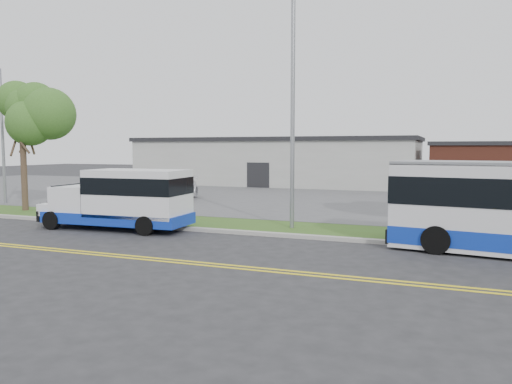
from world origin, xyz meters
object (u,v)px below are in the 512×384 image
at_px(shuttle_bus, 125,198).
at_px(pedestrian, 119,198).
at_px(streetlight_near, 292,103).
at_px(parked_car_b, 177,189).
at_px(streetlight_far, 1,130).
at_px(tree_west, 22,115).
at_px(parked_car_a, 119,187).

height_order(shuttle_bus, pedestrian, shuttle_bus).
height_order(streetlight_near, parked_car_b, streetlight_near).
distance_m(streetlight_near, streetlight_far, 19.20).
relative_size(shuttle_bus, pedestrian, 4.16).
height_order(tree_west, shuttle_bus, tree_west).
xyz_separation_m(tree_west, shuttle_bus, (8.46, -2.83, -3.78)).
bearing_deg(streetlight_near, pedestrian, 172.39).
xyz_separation_m(streetlight_near, pedestrian, (-9.53, 1.27, -4.33)).
distance_m(streetlight_near, shuttle_bus, 7.97).
bearing_deg(streetlight_far, parked_car_a, 51.45).
height_order(tree_west, streetlight_far, streetlight_far).
bearing_deg(streetlight_far, tree_west, -28.98).
bearing_deg(shuttle_bus, streetlight_near, 17.19).
distance_m(streetlight_far, parked_car_a, 7.88).
bearing_deg(streetlight_far, pedestrian, -8.50).
xyz_separation_m(streetlight_far, parked_car_b, (8.75, 5.45, -3.66)).
height_order(shuttle_bus, parked_car_a, shuttle_bus).
bearing_deg(pedestrian, streetlight_near, 170.35).
bearing_deg(streetlight_near, parked_car_a, 151.00).
distance_m(streetlight_far, pedestrian, 10.22).
distance_m(tree_west, streetlight_far, 4.62).
distance_m(streetlight_far, parked_car_b, 10.94).
xyz_separation_m(pedestrian, parked_car_b, (-0.72, 6.86, -0.09)).
xyz_separation_m(streetlight_near, shuttle_bus, (-6.54, -2.36, -3.89)).
distance_m(streetlight_far, shuttle_bus, 13.80).
bearing_deg(tree_west, streetlight_far, 151.02).
bearing_deg(parked_car_a, shuttle_bus, -51.20).
height_order(pedestrian, parked_car_b, pedestrian).
distance_m(streetlight_near, parked_car_a, 17.35).
bearing_deg(shuttle_bus, streetlight_far, 155.27).
relative_size(tree_west, streetlight_far, 0.86).
bearing_deg(parked_car_b, shuttle_bus, -85.71).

